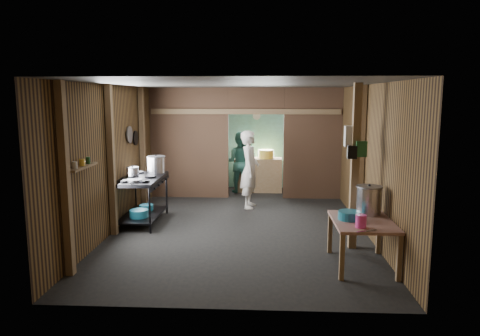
# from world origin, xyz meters

# --- Properties ---
(floor) EXTENTS (4.50, 7.00, 0.00)m
(floor) POSITION_xyz_m (0.00, 0.00, 0.00)
(floor) COLOR black
(floor) RESTS_ON ground
(ceiling) EXTENTS (4.50, 7.00, 0.00)m
(ceiling) POSITION_xyz_m (0.00, 0.00, 2.60)
(ceiling) COLOR #4B4742
(ceiling) RESTS_ON ground
(wall_back) EXTENTS (4.50, 0.00, 2.60)m
(wall_back) POSITION_xyz_m (0.00, 3.50, 1.30)
(wall_back) COLOR brown
(wall_back) RESTS_ON ground
(wall_front) EXTENTS (4.50, 0.00, 2.60)m
(wall_front) POSITION_xyz_m (0.00, -3.50, 1.30)
(wall_front) COLOR brown
(wall_front) RESTS_ON ground
(wall_left) EXTENTS (0.00, 7.00, 2.60)m
(wall_left) POSITION_xyz_m (-2.25, 0.00, 1.30)
(wall_left) COLOR brown
(wall_left) RESTS_ON ground
(wall_right) EXTENTS (0.00, 7.00, 2.60)m
(wall_right) POSITION_xyz_m (2.25, 0.00, 1.30)
(wall_right) COLOR brown
(wall_right) RESTS_ON ground
(partition_left) EXTENTS (1.85, 0.10, 2.60)m
(partition_left) POSITION_xyz_m (-1.32, 2.20, 1.30)
(partition_left) COLOR brown
(partition_left) RESTS_ON floor
(partition_right) EXTENTS (1.35, 0.10, 2.60)m
(partition_right) POSITION_xyz_m (1.57, 2.20, 1.30)
(partition_right) COLOR brown
(partition_right) RESTS_ON floor
(partition_header) EXTENTS (1.30, 0.10, 0.60)m
(partition_header) POSITION_xyz_m (0.25, 2.20, 2.30)
(partition_header) COLOR brown
(partition_header) RESTS_ON wall_back
(turquoise_panel) EXTENTS (4.40, 0.06, 2.50)m
(turquoise_panel) POSITION_xyz_m (0.00, 3.44, 1.25)
(turquoise_panel) COLOR #72C9C0
(turquoise_panel) RESTS_ON wall_back
(back_counter) EXTENTS (1.20, 0.50, 0.85)m
(back_counter) POSITION_xyz_m (0.30, 2.95, 0.42)
(back_counter) COLOR #876F50
(back_counter) RESTS_ON floor
(wall_clock) EXTENTS (0.20, 0.03, 0.20)m
(wall_clock) POSITION_xyz_m (0.25, 3.40, 1.90)
(wall_clock) COLOR silver
(wall_clock) RESTS_ON wall_back
(post_left_a) EXTENTS (0.10, 0.12, 2.60)m
(post_left_a) POSITION_xyz_m (-2.18, -2.60, 1.30)
(post_left_a) COLOR #876F50
(post_left_a) RESTS_ON floor
(post_left_b) EXTENTS (0.10, 0.12, 2.60)m
(post_left_b) POSITION_xyz_m (-2.18, -0.80, 1.30)
(post_left_b) COLOR #876F50
(post_left_b) RESTS_ON floor
(post_left_c) EXTENTS (0.10, 0.12, 2.60)m
(post_left_c) POSITION_xyz_m (-2.18, 1.20, 1.30)
(post_left_c) COLOR #876F50
(post_left_c) RESTS_ON floor
(post_right) EXTENTS (0.10, 0.12, 2.60)m
(post_right) POSITION_xyz_m (2.18, -0.20, 1.30)
(post_right) COLOR #876F50
(post_right) RESTS_ON floor
(post_free) EXTENTS (0.12, 0.12, 2.60)m
(post_free) POSITION_xyz_m (1.85, -1.30, 1.30)
(post_free) COLOR #876F50
(post_free) RESTS_ON floor
(cross_beam) EXTENTS (4.40, 0.12, 0.12)m
(cross_beam) POSITION_xyz_m (0.00, 2.15, 2.05)
(cross_beam) COLOR #876F50
(cross_beam) RESTS_ON wall_left
(pan_lid_big) EXTENTS (0.03, 0.34, 0.34)m
(pan_lid_big) POSITION_xyz_m (-2.21, 0.40, 1.65)
(pan_lid_big) COLOR slate
(pan_lid_big) RESTS_ON wall_left
(pan_lid_small) EXTENTS (0.03, 0.30, 0.30)m
(pan_lid_small) POSITION_xyz_m (-2.21, 0.80, 1.55)
(pan_lid_small) COLOR black
(pan_lid_small) RESTS_ON wall_left
(wall_shelf) EXTENTS (0.14, 0.80, 0.03)m
(wall_shelf) POSITION_xyz_m (-2.15, -2.10, 1.40)
(wall_shelf) COLOR #876F50
(wall_shelf) RESTS_ON wall_left
(jar_white) EXTENTS (0.07, 0.07, 0.10)m
(jar_white) POSITION_xyz_m (-2.15, -2.35, 1.47)
(jar_white) COLOR silver
(jar_white) RESTS_ON wall_shelf
(jar_yellow) EXTENTS (0.08, 0.08, 0.10)m
(jar_yellow) POSITION_xyz_m (-2.15, -2.10, 1.47)
(jar_yellow) COLOR yellow
(jar_yellow) RESTS_ON wall_shelf
(jar_green) EXTENTS (0.06, 0.06, 0.10)m
(jar_green) POSITION_xyz_m (-2.15, -1.88, 1.47)
(jar_green) COLOR #215C2D
(jar_green) RESTS_ON wall_shelf
(bag_white) EXTENTS (0.22, 0.15, 0.32)m
(bag_white) POSITION_xyz_m (1.80, -1.22, 1.78)
(bag_white) COLOR silver
(bag_white) RESTS_ON post_free
(bag_green) EXTENTS (0.16, 0.12, 0.24)m
(bag_green) POSITION_xyz_m (1.92, -1.36, 1.60)
(bag_green) COLOR #215C2D
(bag_green) RESTS_ON post_free
(bag_black) EXTENTS (0.14, 0.10, 0.20)m
(bag_black) POSITION_xyz_m (1.78, -1.38, 1.55)
(bag_black) COLOR black
(bag_black) RESTS_ON post_free
(gas_range) EXTENTS (0.77, 1.49, 0.88)m
(gas_range) POSITION_xyz_m (-1.88, -0.05, 0.44)
(gas_range) COLOR black
(gas_range) RESTS_ON floor
(prep_table) EXTENTS (0.82, 1.13, 0.67)m
(prep_table) POSITION_xyz_m (1.83, -2.08, 0.33)
(prep_table) COLOR #A2776A
(prep_table) RESTS_ON floor
(stove_pot_large) EXTENTS (0.45, 0.45, 0.36)m
(stove_pot_large) POSITION_xyz_m (-1.71, 0.45, 1.04)
(stove_pot_large) COLOR silver
(stove_pot_large) RESTS_ON gas_range
(stove_pot_med) EXTENTS (0.31, 0.31, 0.21)m
(stove_pot_med) POSITION_xyz_m (-2.05, -0.02, 0.97)
(stove_pot_med) COLOR silver
(stove_pot_med) RESTS_ON gas_range
(frying_pan) EXTENTS (0.28, 0.50, 0.06)m
(frying_pan) POSITION_xyz_m (-1.88, -0.49, 0.90)
(frying_pan) COLOR slate
(frying_pan) RESTS_ON gas_range
(blue_tub_front) EXTENTS (0.35, 0.35, 0.14)m
(blue_tub_front) POSITION_xyz_m (-1.88, -0.30, 0.24)
(blue_tub_front) COLOR teal
(blue_tub_front) RESTS_ON gas_range
(blue_tub_back) EXTENTS (0.27, 0.27, 0.11)m
(blue_tub_back) POSITION_xyz_m (-1.88, 0.23, 0.23)
(blue_tub_back) COLOR teal
(blue_tub_back) RESTS_ON gas_range
(stock_pot) EXTENTS (0.44, 0.44, 0.44)m
(stock_pot) POSITION_xyz_m (1.99, -1.72, 0.87)
(stock_pot) COLOR silver
(stock_pot) RESTS_ON prep_table
(wash_basin) EXTENTS (0.41, 0.41, 0.12)m
(wash_basin) POSITION_xyz_m (1.65, -2.04, 0.73)
(wash_basin) COLOR teal
(wash_basin) RESTS_ON prep_table
(pink_bucket) EXTENTS (0.15, 0.15, 0.17)m
(pink_bucket) POSITION_xyz_m (1.73, -2.42, 0.75)
(pink_bucket) COLOR #F03EA0
(pink_bucket) RESTS_ON prep_table
(knife) EXTENTS (0.29, 0.15, 0.01)m
(knife) POSITION_xyz_m (1.76, -2.60, 0.67)
(knife) COLOR silver
(knife) RESTS_ON prep_table
(yellow_tub) EXTENTS (0.39, 0.39, 0.22)m
(yellow_tub) POSITION_xyz_m (0.49, 2.95, 0.96)
(yellow_tub) COLOR yellow
(yellow_tub) RESTS_ON back_counter
(red_cup) EXTENTS (0.12, 0.12, 0.14)m
(red_cup) POSITION_xyz_m (-0.10, 2.95, 0.92)
(red_cup) COLOR red
(red_cup) RESTS_ON back_counter
(cook) EXTENTS (0.45, 0.64, 1.68)m
(cook) POSITION_xyz_m (0.14, 1.25, 0.84)
(cook) COLOR white
(cook) RESTS_ON floor
(worker_back) EXTENTS (0.84, 0.71, 1.54)m
(worker_back) POSITION_xyz_m (-0.16, 2.79, 0.77)
(worker_back) COLOR #377D71
(worker_back) RESTS_ON floor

